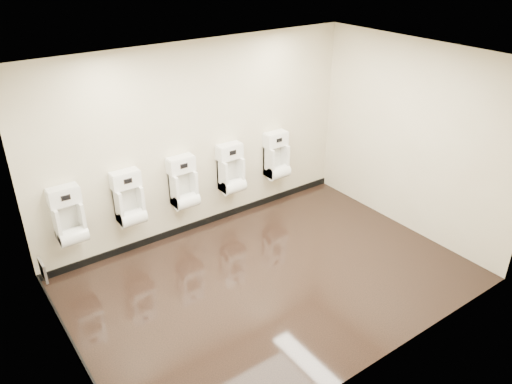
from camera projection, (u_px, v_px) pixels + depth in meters
ground at (272, 280)px, 6.50m from camera, size 5.00×3.50×0.00m
ceiling at (276, 65)px, 5.22m from camera, size 5.00×3.50×0.00m
back_wall at (200, 140)px, 7.12m from camera, size 5.00×0.02×2.80m
front_wall at (389, 253)px, 4.59m from camera, size 5.00×0.02×2.80m
left_wall at (57, 255)px, 4.57m from camera, size 0.02×3.50×2.80m
right_wall at (412, 139)px, 7.15m from camera, size 0.02×3.50×2.80m
tile_overlay_left at (58, 255)px, 4.57m from camera, size 0.01×3.50×2.80m
skirting_back at (204, 222)px, 7.74m from camera, size 5.00×0.02×0.10m
skirting_left at (82, 362)px, 5.19m from camera, size 0.02×3.50×0.10m
access_panel at (43, 270)px, 5.86m from camera, size 0.04×0.25×0.25m
urinal_0 at (69, 220)px, 6.27m from camera, size 0.40×0.30×0.74m
urinal_1 at (129, 202)px, 6.68m from camera, size 0.40×0.30×0.74m
urinal_2 at (184, 186)px, 7.10m from camera, size 0.40×0.30×0.74m
urinal_3 at (231, 172)px, 7.52m from camera, size 0.40×0.30×0.74m
urinal_4 at (277, 159)px, 7.97m from camera, size 0.40×0.30×0.74m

